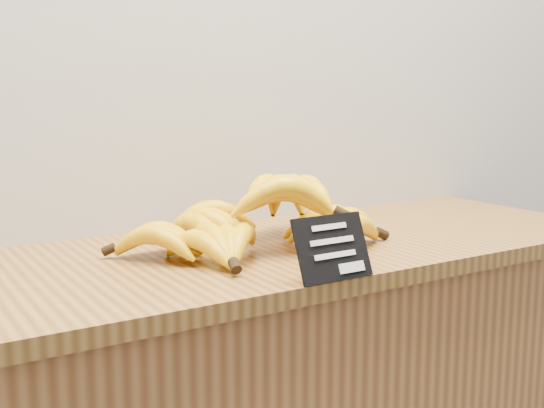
% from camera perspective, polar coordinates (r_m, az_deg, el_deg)
% --- Properties ---
extents(counter_top, '(1.54, 0.54, 0.03)m').
position_cam_1_polar(counter_top, '(1.30, -1.16, -4.24)').
color(counter_top, olive).
rests_on(counter_top, counter).
extents(chalkboard_sign, '(0.13, 0.05, 0.10)m').
position_cam_1_polar(chalkboard_sign, '(1.08, 5.09, -3.68)').
color(chalkboard_sign, black).
rests_on(chalkboard_sign, counter_top).
extents(banana_pile, '(0.52, 0.42, 0.13)m').
position_cam_1_polar(banana_pile, '(1.28, -1.12, -1.32)').
color(banana_pile, yellow).
rests_on(banana_pile, counter_top).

